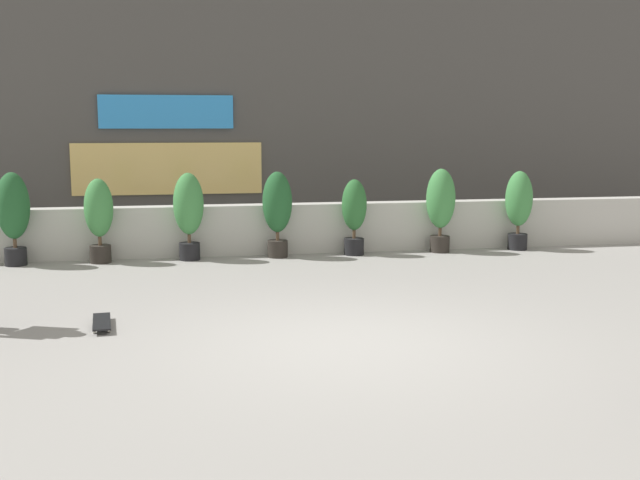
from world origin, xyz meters
The scene contains 11 objects.
ground_plane centered at (0.00, 0.00, 0.00)m, with size 48.00×48.00×0.00m, color #9E9B96.
planter_wall centered at (0.00, 6.00, 0.45)m, with size 18.00×0.40×0.90m, color beige.
building_backdrop centered at (0.00, 10.00, 3.25)m, with size 20.00×2.08×6.50m.
potted_plant_0 centered at (-4.42, 5.55, 0.91)m, with size 0.54×0.54×1.56m.
potted_plant_1 centered at (-3.05, 5.55, 0.83)m, with size 0.48×0.48×1.44m.
potted_plant_2 centered at (-1.55, 5.55, 0.88)m, with size 0.52×0.52×1.52m.
potted_plant_3 centered at (0.00, 5.55, 0.89)m, with size 0.52×0.52×1.52m.
potted_plant_4 centered at (1.39, 5.55, 0.78)m, with size 0.45×0.45×1.37m.
potted_plant_5 centered at (3.02, 5.55, 0.90)m, with size 0.53×0.53×1.54m.
potted_plant_6 centered at (4.56, 5.55, 0.86)m, with size 0.50×0.50×1.48m.
skateboard_near_camera centered at (-2.66, 1.13, 0.06)m, with size 0.27×0.81×0.08m.
Camera 1 is at (-1.80, -8.03, 2.34)m, focal length 43.81 mm.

